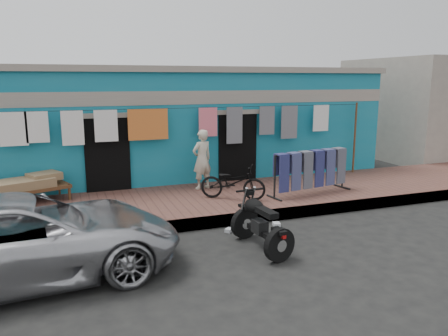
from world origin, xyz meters
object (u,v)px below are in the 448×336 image
charpoy (29,190)px  jeans_rack (311,171)px  bicycle (233,178)px  car (23,237)px  seated_person (202,159)px  motorcycle (261,222)px

charpoy → jeans_rack: size_ratio=0.86×
bicycle → jeans_rack: jeans_rack is taller
car → bicycle: size_ratio=3.13×
car → seated_person: size_ratio=3.15×
seated_person → bicycle: seated_person is taller
motorcycle → charpoy: size_ratio=0.81×
jeans_rack → charpoy: bearing=167.5°
seated_person → bicycle: size_ratio=1.00×
charpoy → jeans_rack: bearing=-12.5°
car → bicycle: 4.92m
car → motorcycle: car is taller
seated_person → charpoy: seated_person is taller
charpoy → seated_person: bearing=-1.0°
jeans_rack → seated_person: bearing=150.2°
car → jeans_rack: size_ratio=2.06×
motorcycle → jeans_rack: jeans_rack is taller
bicycle → charpoy: bearing=107.2°
seated_person → bicycle: (0.38, -1.21, -0.27)m
car → seated_person: 5.34m
car → charpoy: (-0.17, 3.67, -0.12)m
bicycle → motorcycle: (-0.42, -2.49, -0.24)m
motorcycle → jeans_rack: 3.38m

